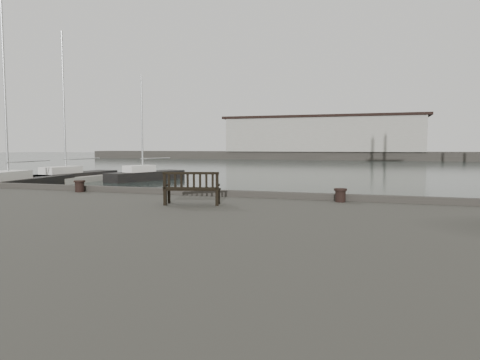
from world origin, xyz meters
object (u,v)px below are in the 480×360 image
at_px(bench, 192,194).
at_px(bollard_left, 80,186).
at_px(yacht_c, 14,187).
at_px(yacht_d, 146,178).
at_px(bollard_right, 340,195).
at_px(yacht_b, 70,179).

height_order(bench, bollard_left, bench).
bearing_deg(bollard_left, yacht_c, 141.74).
xyz_separation_m(bench, yacht_d, (-15.94, 24.86, -1.60)).
bearing_deg(bench, bollard_right, 11.42).
xyz_separation_m(yacht_b, yacht_d, (5.35, 3.86, -0.01)).
relative_size(yacht_b, yacht_d, 1.33).
height_order(yacht_b, yacht_c, yacht_c).
xyz_separation_m(bollard_left, yacht_b, (-16.33, 19.23, -1.51)).
relative_size(bollard_left, yacht_c, 0.03).
bearing_deg(yacht_d, bench, -37.57).
distance_m(bollard_left, yacht_c, 19.45).
bearing_deg(bench, yacht_d, 108.40).
bearing_deg(yacht_d, bollard_right, -29.89).
distance_m(bollard_left, yacht_b, 25.27).
bearing_deg(yacht_d, yacht_b, -124.44).
bearing_deg(yacht_b, yacht_d, 39.23).
height_order(bollard_right, yacht_c, yacht_c).
bearing_deg(yacht_c, yacht_b, 90.21).
relative_size(bollard_left, yacht_b, 0.03).
relative_size(yacht_b, yacht_c, 0.91).
xyz_separation_m(bench, yacht_b, (-21.29, 21.00, -1.58)).
bearing_deg(bollard_left, yacht_b, 130.34).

